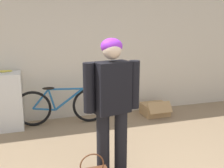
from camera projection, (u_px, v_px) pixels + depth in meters
name	position (u px, v px, depth m)	size (l,w,h in m)	color
wall_back	(80.00, 52.00, 5.09)	(8.00, 0.07, 2.60)	beige
side_shelf	(1.00, 102.00, 4.58)	(0.73, 0.45, 1.01)	white
person	(112.00, 98.00, 3.09)	(0.68, 0.32, 1.69)	black
bicycle	(62.00, 106.00, 4.86)	(1.70, 0.46, 0.73)	black
banana	(3.00, 71.00, 4.56)	(0.30, 0.09, 0.04)	#EAD64C
cardboard_box	(155.00, 109.00, 5.39)	(0.51, 0.52, 0.32)	tan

